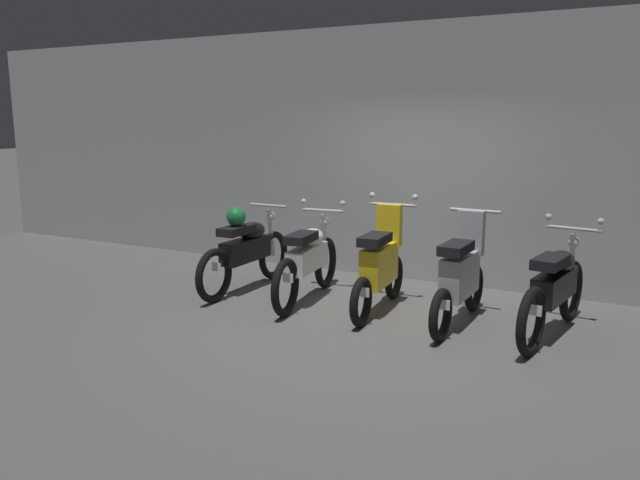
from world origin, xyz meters
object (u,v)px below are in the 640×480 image
at_px(motorbike_slot_4, 555,288).
at_px(motorbike_slot_1, 308,260).
at_px(motorbike_slot_3, 461,276).
at_px(motorbike_slot_0, 246,249).
at_px(motorbike_slot_2, 380,265).

bearing_deg(motorbike_slot_4, motorbike_slot_1, -179.58).
distance_m(motorbike_slot_1, motorbike_slot_3, 1.85).
height_order(motorbike_slot_0, motorbike_slot_3, motorbike_slot_3).
height_order(motorbike_slot_0, motorbike_slot_4, motorbike_slot_4).
xyz_separation_m(motorbike_slot_2, motorbike_slot_3, (0.93, -0.05, -0.00)).
xyz_separation_m(motorbike_slot_1, motorbike_slot_2, (0.92, 0.00, 0.04)).
xyz_separation_m(motorbike_slot_0, motorbike_slot_3, (2.77, -0.10, -0.00)).
xyz_separation_m(motorbike_slot_0, motorbike_slot_4, (3.70, -0.03, -0.03)).
distance_m(motorbike_slot_1, motorbike_slot_4, 2.78).
bearing_deg(motorbike_slot_0, motorbike_slot_1, -3.26).
distance_m(motorbike_slot_2, motorbike_slot_4, 1.86).
bearing_deg(motorbike_slot_0, motorbike_slot_3, -2.11).
relative_size(motorbike_slot_1, motorbike_slot_2, 1.16).
bearing_deg(motorbike_slot_2, motorbike_slot_1, -179.83).
distance_m(motorbike_slot_1, motorbike_slot_2, 0.93).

